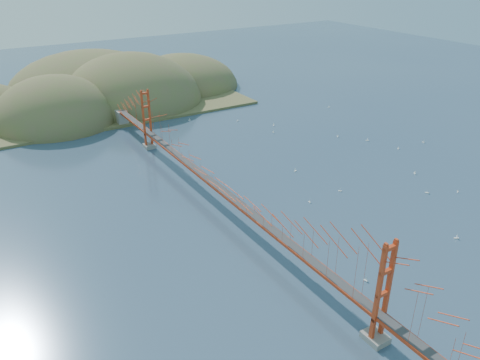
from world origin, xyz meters
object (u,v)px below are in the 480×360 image
sailboat_0 (310,202)px  sailboat_2 (457,238)px  bridge (224,169)px  sailboat_1 (340,190)px

sailboat_0 → sailboat_2: (10.43, -18.33, 0.02)m
bridge → sailboat_1: (19.27, -4.08, -6.86)m
sailboat_1 → bridge: bearing=168.1°
bridge → sailboat_0: bearing=-19.4°
bridge → sailboat_2: (23.07, -22.77, -6.85)m
sailboat_1 → sailboat_2: (3.80, -18.69, 0.01)m
bridge → sailboat_0: (12.64, -4.44, -6.87)m
sailboat_1 → sailboat_2: bearing=-78.5°
sailboat_0 → sailboat_1: size_ratio=0.92×
bridge → sailboat_1: size_ratio=148.86×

